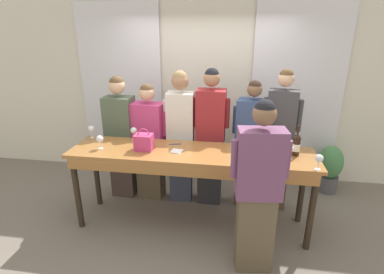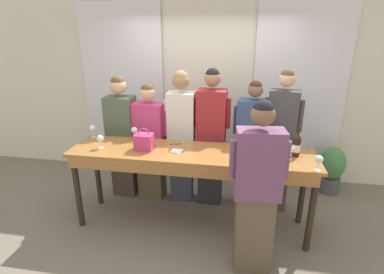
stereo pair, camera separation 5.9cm
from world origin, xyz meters
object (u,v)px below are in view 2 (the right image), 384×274
at_px(wine_glass_front_mid, 319,160).
at_px(wine_glass_center_left, 241,153).
at_px(guest_cream_sweater, 181,136).
at_px(guest_navy_coat, 251,145).
at_px(wine_glass_center_right, 134,130).
at_px(guest_striped_shirt, 211,137).
at_px(guest_pink_top, 150,142).
at_px(tasting_bar, 191,161).
at_px(handbag, 144,142).
at_px(guest_olive_jacket, 122,136).
at_px(guest_beige_cap, 281,140).
at_px(host_pouring, 257,189).
at_px(wine_bottle, 297,145).
at_px(wine_glass_front_left, 100,139).
at_px(wine_glass_front_right, 92,129).
at_px(wine_glass_center_mid, 291,150).
at_px(potted_plant, 332,169).

xyz_separation_m(wine_glass_front_mid, wine_glass_center_left, (-0.76, 0.03, 0.00)).
bearing_deg(guest_cream_sweater, guest_navy_coat, 0.00).
bearing_deg(wine_glass_center_right, guest_striped_shirt, 17.91).
bearing_deg(guest_striped_shirt, wine_glass_center_right, -162.09).
bearing_deg(guest_pink_top, tasting_bar, -42.12).
xyz_separation_m(tasting_bar, guest_striped_shirt, (0.17, 0.61, 0.09)).
xyz_separation_m(handbag, wine_glass_center_right, (-0.23, 0.31, 0.02)).
xyz_separation_m(guest_olive_jacket, guest_beige_cap, (2.13, -0.00, 0.09)).
distance_m(guest_navy_coat, host_pouring, 1.19).
height_order(wine_glass_front_mid, guest_pink_top, guest_pink_top).
relative_size(guest_olive_jacket, host_pouring, 0.99).
bearing_deg(wine_bottle, wine_glass_front_left, -176.31).
bearing_deg(guest_navy_coat, wine_glass_front_mid, -53.83).
xyz_separation_m(wine_glass_center_left, guest_pink_top, (-1.24, 0.82, -0.26)).
bearing_deg(guest_beige_cap, guest_olive_jacket, 180.00).
distance_m(wine_glass_front_right, wine_glass_center_mid, 2.43).
bearing_deg(guest_pink_top, guest_beige_cap, 0.00).
height_order(wine_glass_front_left, guest_olive_jacket, guest_olive_jacket).
bearing_deg(wine_glass_front_mid, wine_bottle, 115.59).
bearing_deg(wine_bottle, guest_cream_sweater, 159.70).
bearing_deg(guest_striped_shirt, wine_bottle, -27.46).
distance_m(guest_cream_sweater, guest_beige_cap, 1.29).
bearing_deg(wine_glass_center_right, handbag, -53.59).
distance_m(guest_striped_shirt, host_pouring, 1.32).
height_order(wine_bottle, guest_olive_jacket, guest_olive_jacket).
bearing_deg(guest_cream_sweater, handbag, -117.16).
relative_size(guest_pink_top, potted_plant, 2.29).
xyz_separation_m(wine_glass_front_left, guest_beige_cap, (2.11, 0.66, -0.12)).
xyz_separation_m(handbag, wine_glass_front_right, (-0.78, 0.29, 0.02)).
height_order(wine_glass_front_right, guest_striped_shirt, guest_striped_shirt).
xyz_separation_m(wine_glass_front_left, host_pouring, (1.79, -0.54, -0.19)).
bearing_deg(host_pouring, wine_glass_center_mid, 57.97).
bearing_deg(handbag, wine_glass_center_mid, -0.53).
bearing_deg(potted_plant, wine_glass_front_mid, -112.40).
distance_m(wine_bottle, guest_olive_jacket, 2.30).
height_order(guest_striped_shirt, guest_navy_coat, guest_striped_shirt).
height_order(guest_cream_sweater, guest_striped_shirt, guest_striped_shirt).
bearing_deg(wine_glass_front_mid, wine_glass_front_right, 168.67).
xyz_separation_m(wine_glass_center_mid, guest_cream_sweater, (-1.31, 0.63, -0.15)).
height_order(wine_glass_center_left, potted_plant, wine_glass_center_left).
height_order(wine_glass_front_mid, host_pouring, host_pouring).
distance_m(tasting_bar, guest_cream_sweater, 0.65).
bearing_deg(guest_beige_cap, guest_pink_top, -180.00).
xyz_separation_m(guest_striped_shirt, potted_plant, (1.72, 0.53, -0.57)).
xyz_separation_m(wine_glass_front_mid, guest_navy_coat, (-0.62, 0.85, -0.22)).
distance_m(wine_bottle, wine_glass_front_left, 2.22).
bearing_deg(wine_glass_front_right, tasting_bar, -12.11).
bearing_deg(guest_striped_shirt, guest_navy_coat, 0.00).
bearing_deg(guest_navy_coat, wine_glass_center_mid, -58.57).
xyz_separation_m(wine_bottle, wine_glass_front_right, (-2.49, 0.19, -0.01)).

